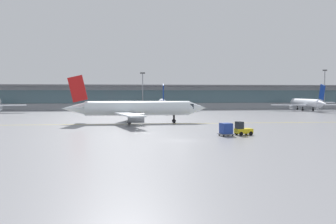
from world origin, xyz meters
TOP-DOWN VIEW (x-y plane):
  - ground_plane at (0.00, 0.00)m, footprint 400.00×400.00m
  - taxiway_centreline_stripe at (-5.13, 26.17)m, footprint 110.00×1.40m
  - terminal_concourse at (0.00, 94.05)m, footprint 211.67×11.00m
  - gate_airplane_1 at (4.44, 73.25)m, footprint 26.17×28.22m
  - gate_airplane_2 at (56.53, 72.63)m, footprint 26.26×28.26m
  - taxiing_regional_jet at (-5.53, 28.18)m, footprint 30.91×28.83m
  - baggage_tug at (10.35, 5.22)m, footprint 2.84×2.07m
  - cargo_dolly_lead at (7.59, 4.62)m, footprint 2.39×2.01m
  - apron_light_mast_1 at (-1.97, 84.77)m, footprint 1.80×0.36m
  - apron_light_mast_2 at (71.46, 86.39)m, footprint 1.80×0.36m

SIDE VIEW (x-z plane):
  - ground_plane at x=0.00m, z-range 0.00..0.00m
  - taxiway_centreline_stripe at x=-5.13m, z-range 0.00..0.01m
  - baggage_tug at x=10.35m, z-range -0.16..1.94m
  - cargo_dolly_lead at x=7.59m, z-range 0.08..2.02m
  - gate_airplane_1 at x=4.44m, z-range -1.87..7.47m
  - gate_airplane_2 at x=56.53m, z-range -1.87..7.49m
  - taxiing_regional_jet at x=-5.53m, z-range -2.05..8.21m
  - terminal_concourse at x=0.00m, z-range 0.12..9.72m
  - apron_light_mast_1 at x=-1.97m, z-range 0.69..14.81m
  - apron_light_mast_2 at x=71.46m, z-range 0.70..16.48m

